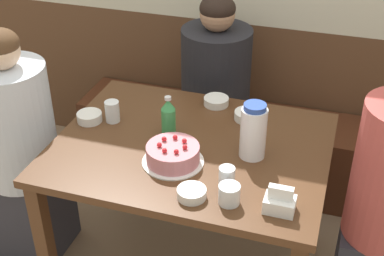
# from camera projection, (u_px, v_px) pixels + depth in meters

# --- Properties ---
(bench_seat) EXTENTS (1.86, 0.38, 0.45)m
(bench_seat) POSITION_uv_depth(u_px,v_px,m) (233.00, 145.00, 3.21)
(bench_seat) COLOR #472314
(bench_seat) RESTS_ON ground_plane
(dining_table) EXTENTS (1.15, 0.89, 0.76)m
(dining_table) POSITION_uv_depth(u_px,v_px,m) (191.00, 164.00, 2.31)
(dining_table) COLOR #4C2D19
(dining_table) RESTS_ON ground_plane
(birthday_cake) EXTENTS (0.25, 0.25, 0.10)m
(birthday_cake) POSITION_uv_depth(u_px,v_px,m) (173.00, 154.00, 2.13)
(birthday_cake) COLOR white
(birthday_cake) RESTS_ON dining_table
(water_pitcher) EXTENTS (0.11, 0.11, 0.24)m
(water_pitcher) POSITION_uv_depth(u_px,v_px,m) (253.00, 132.00, 2.12)
(water_pitcher) COLOR white
(water_pitcher) RESTS_ON dining_table
(soju_bottle) EXTENTS (0.06, 0.06, 0.18)m
(soju_bottle) POSITION_uv_depth(u_px,v_px,m) (168.00, 116.00, 2.29)
(soju_bottle) COLOR #388E4C
(soju_bottle) RESTS_ON dining_table
(napkin_holder) EXTENTS (0.11, 0.08, 0.11)m
(napkin_holder) POSITION_uv_depth(u_px,v_px,m) (280.00, 202.00, 1.88)
(napkin_holder) COLOR white
(napkin_holder) RESTS_ON dining_table
(bowl_soup_white) EXTENTS (0.11, 0.11, 0.04)m
(bowl_soup_white) POSITION_uv_depth(u_px,v_px,m) (192.00, 193.00, 1.95)
(bowl_soup_white) COLOR white
(bowl_soup_white) RESTS_ON dining_table
(bowl_rice_small) EXTENTS (0.12, 0.12, 0.04)m
(bowl_rice_small) POSITION_uv_depth(u_px,v_px,m) (248.00, 116.00, 2.42)
(bowl_rice_small) COLOR white
(bowl_rice_small) RESTS_ON dining_table
(bowl_side_dish) EXTENTS (0.11, 0.11, 0.04)m
(bowl_side_dish) POSITION_uv_depth(u_px,v_px,m) (90.00, 117.00, 2.41)
(bowl_side_dish) COLOR white
(bowl_side_dish) RESTS_ON dining_table
(bowl_sauce_shallow) EXTENTS (0.12, 0.12, 0.04)m
(bowl_sauce_shallow) POSITION_uv_depth(u_px,v_px,m) (216.00, 101.00, 2.53)
(bowl_sauce_shallow) COLOR white
(bowl_sauce_shallow) RESTS_ON dining_table
(glass_water_tall) EXTENTS (0.08, 0.08, 0.08)m
(glass_water_tall) POSITION_uv_depth(u_px,v_px,m) (229.00, 194.00, 1.91)
(glass_water_tall) COLOR silver
(glass_water_tall) RESTS_ON dining_table
(glass_tumbler_short) EXTENTS (0.06, 0.06, 0.09)m
(glass_tumbler_short) POSITION_uv_depth(u_px,v_px,m) (227.00, 178.00, 1.98)
(glass_tumbler_short) COLOR silver
(glass_tumbler_short) RESTS_ON dining_table
(glass_shot_small) EXTENTS (0.07, 0.07, 0.10)m
(glass_shot_small) POSITION_uv_depth(u_px,v_px,m) (112.00, 111.00, 2.39)
(glass_shot_small) COLOR silver
(glass_shot_small) RESTS_ON dining_table
(person_pale_blue_shirt) EXTENTS (0.36, 0.36, 1.20)m
(person_pale_blue_shirt) POSITION_uv_depth(u_px,v_px,m) (21.00, 152.00, 2.53)
(person_pale_blue_shirt) COLOR #33333D
(person_pale_blue_shirt) RESTS_ON ground_plane
(person_grey_tee) EXTENTS (0.37, 0.37, 1.18)m
(person_grey_tee) POSITION_uv_depth(u_px,v_px,m) (215.00, 101.00, 2.94)
(person_grey_tee) COLOR #33333D
(person_grey_tee) RESTS_ON ground_plane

